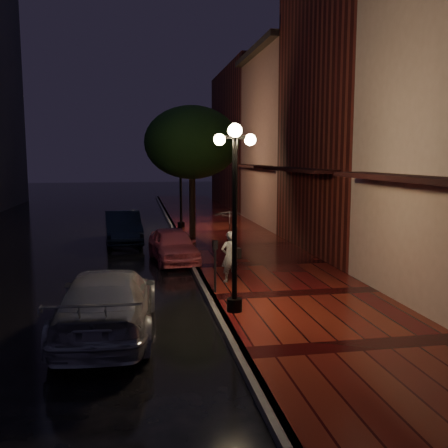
{
  "coord_description": "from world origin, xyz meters",
  "views": [
    {
      "loc": [
        -1.84,
        -16.04,
        3.71
      ],
      "look_at": [
        1.14,
        0.91,
        1.4
      ],
      "focal_mm": 40.0,
      "sensor_mm": 36.0,
      "label": 1
    }
  ],
  "objects_px": {
    "streetlamp_far": "(181,180)",
    "woman_with_umbrella": "(230,235)",
    "navy_car": "(123,227)",
    "silver_car": "(107,302)",
    "streetlamp_near": "(235,207)",
    "pink_car": "(173,245)",
    "street_tree": "(192,145)",
    "parking_meter": "(215,261)"
  },
  "relations": [
    {
      "from": "streetlamp_far",
      "to": "woman_with_umbrella",
      "type": "bearing_deg",
      "value": -87.93
    },
    {
      "from": "streetlamp_far",
      "to": "navy_car",
      "type": "distance_m",
      "value": 4.63
    },
    {
      "from": "streetlamp_far",
      "to": "silver_car",
      "type": "distance_m",
      "value": 15.04
    },
    {
      "from": "streetlamp_near",
      "to": "pink_car",
      "type": "distance_m",
      "value": 6.86
    },
    {
      "from": "streetlamp_near",
      "to": "streetlamp_far",
      "type": "relative_size",
      "value": 1.0
    },
    {
      "from": "streetlamp_far",
      "to": "woman_with_umbrella",
      "type": "height_order",
      "value": "streetlamp_far"
    },
    {
      "from": "streetlamp_near",
      "to": "woman_with_umbrella",
      "type": "bearing_deg",
      "value": 81.62
    },
    {
      "from": "street_tree",
      "to": "streetlamp_far",
      "type": "bearing_deg",
      "value": 94.91
    },
    {
      "from": "streetlamp_far",
      "to": "street_tree",
      "type": "distance_m",
      "value": 3.44
    },
    {
      "from": "streetlamp_far",
      "to": "street_tree",
      "type": "bearing_deg",
      "value": -85.09
    },
    {
      "from": "streetlamp_far",
      "to": "streetlamp_near",
      "type": "bearing_deg",
      "value": -90.0
    },
    {
      "from": "pink_car",
      "to": "woman_with_umbrella",
      "type": "height_order",
      "value": "woman_with_umbrella"
    },
    {
      "from": "streetlamp_far",
      "to": "pink_car",
      "type": "height_order",
      "value": "streetlamp_far"
    },
    {
      "from": "street_tree",
      "to": "navy_car",
      "type": "relative_size",
      "value": 1.38
    },
    {
      "from": "navy_car",
      "to": "parking_meter",
      "type": "height_order",
      "value": "parking_meter"
    },
    {
      "from": "streetlamp_near",
      "to": "street_tree",
      "type": "relative_size",
      "value": 0.74
    },
    {
      "from": "navy_car",
      "to": "woman_with_umbrella",
      "type": "xyz_separation_m",
      "value": [
        3.21,
        -8.08,
        0.82
      ]
    },
    {
      "from": "pink_car",
      "to": "silver_car",
      "type": "height_order",
      "value": "silver_car"
    },
    {
      "from": "pink_car",
      "to": "woman_with_umbrella",
      "type": "distance_m",
      "value": 4.07
    },
    {
      "from": "silver_car",
      "to": "woman_with_umbrella",
      "type": "distance_m",
      "value": 4.78
    },
    {
      "from": "pink_car",
      "to": "navy_car",
      "type": "height_order",
      "value": "navy_car"
    },
    {
      "from": "street_tree",
      "to": "pink_car",
      "type": "relative_size",
      "value": 1.61
    },
    {
      "from": "pink_car",
      "to": "navy_car",
      "type": "xyz_separation_m",
      "value": [
        -1.86,
        4.35,
        0.08
      ]
    },
    {
      "from": "parking_meter",
      "to": "navy_car",
      "type": "bearing_deg",
      "value": 96.82
    },
    {
      "from": "navy_car",
      "to": "parking_meter",
      "type": "xyz_separation_m",
      "value": [
        2.62,
        -9.16,
        0.3
      ]
    },
    {
      "from": "navy_car",
      "to": "parking_meter",
      "type": "distance_m",
      "value": 9.53
    },
    {
      "from": "streetlamp_near",
      "to": "streetlamp_far",
      "type": "height_order",
      "value": "same"
    },
    {
      "from": "pink_car",
      "to": "woman_with_umbrella",
      "type": "relative_size",
      "value": 1.74
    },
    {
      "from": "streetlamp_near",
      "to": "pink_car",
      "type": "xyz_separation_m",
      "value": [
        -0.95,
        6.49,
        -1.99
      ]
    },
    {
      "from": "navy_car",
      "to": "street_tree",
      "type": "bearing_deg",
      "value": -1.82
    },
    {
      "from": "street_tree",
      "to": "parking_meter",
      "type": "height_order",
      "value": "street_tree"
    },
    {
      "from": "street_tree",
      "to": "silver_car",
      "type": "height_order",
      "value": "street_tree"
    },
    {
      "from": "streetlamp_near",
      "to": "navy_car",
      "type": "height_order",
      "value": "streetlamp_near"
    },
    {
      "from": "streetlamp_far",
      "to": "parking_meter",
      "type": "bearing_deg",
      "value": -90.88
    },
    {
      "from": "street_tree",
      "to": "silver_car",
      "type": "distance_m",
      "value": 12.55
    },
    {
      "from": "streetlamp_far",
      "to": "pink_car",
      "type": "bearing_deg",
      "value": -97.21
    },
    {
      "from": "pink_car",
      "to": "parking_meter",
      "type": "xyz_separation_m",
      "value": [
        0.76,
        -4.8,
        0.38
      ]
    },
    {
      "from": "streetlamp_far",
      "to": "navy_car",
      "type": "relative_size",
      "value": 1.03
    },
    {
      "from": "woman_with_umbrella",
      "to": "pink_car",
      "type": "bearing_deg",
      "value": -86.46
    },
    {
      "from": "street_tree",
      "to": "pink_car",
      "type": "xyz_separation_m",
      "value": [
        -1.21,
        -4.5,
        -3.63
      ]
    },
    {
      "from": "streetlamp_near",
      "to": "parking_meter",
      "type": "bearing_deg",
      "value": 96.36
    },
    {
      "from": "streetlamp_far",
      "to": "navy_car",
      "type": "height_order",
      "value": "streetlamp_far"
    }
  ]
}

